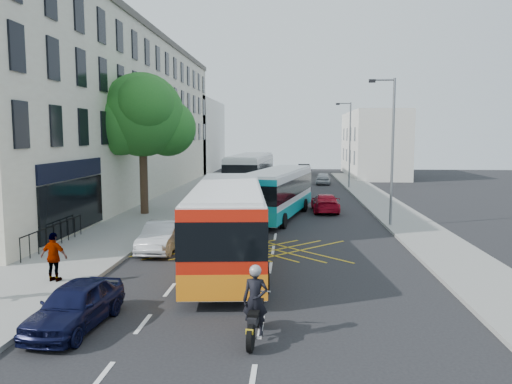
% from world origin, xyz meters
% --- Properties ---
extents(ground, '(120.00, 120.00, 0.00)m').
position_xyz_m(ground, '(0.00, 0.00, 0.00)').
color(ground, black).
rests_on(ground, ground).
extents(pavement_left, '(5.00, 70.00, 0.15)m').
position_xyz_m(pavement_left, '(-8.50, 15.00, 0.07)').
color(pavement_left, gray).
rests_on(pavement_left, ground).
extents(pavement_right, '(3.00, 70.00, 0.15)m').
position_xyz_m(pavement_right, '(7.50, 15.00, 0.07)').
color(pavement_right, gray).
rests_on(pavement_right, ground).
extents(terrace_main, '(8.30, 45.00, 13.50)m').
position_xyz_m(terrace_main, '(-14.00, 24.49, 6.76)').
color(terrace_main, beige).
rests_on(terrace_main, ground).
extents(terrace_far, '(8.00, 20.00, 10.00)m').
position_xyz_m(terrace_far, '(-14.00, 55.00, 5.00)').
color(terrace_far, silver).
rests_on(terrace_far, ground).
extents(building_right, '(6.00, 18.00, 8.00)m').
position_xyz_m(building_right, '(11.00, 48.00, 4.00)').
color(building_right, silver).
rests_on(building_right, ground).
extents(street_tree, '(6.30, 5.70, 8.80)m').
position_xyz_m(street_tree, '(-8.51, 14.97, 6.29)').
color(street_tree, '#382619').
rests_on(street_tree, pavement_left).
extents(lamp_near, '(1.45, 0.15, 8.00)m').
position_xyz_m(lamp_near, '(6.20, 12.00, 4.62)').
color(lamp_near, slate).
rests_on(lamp_near, pavement_right).
extents(lamp_far, '(1.45, 0.15, 8.00)m').
position_xyz_m(lamp_far, '(6.20, 32.00, 4.62)').
color(lamp_far, slate).
rests_on(lamp_far, pavement_right).
extents(railings, '(0.08, 5.60, 1.14)m').
position_xyz_m(railings, '(-9.70, 5.30, 0.72)').
color(railings, black).
rests_on(railings, pavement_left).
extents(bus_near, '(3.70, 11.54, 3.19)m').
position_xyz_m(bus_near, '(-1.70, 3.48, 1.68)').
color(bus_near, silver).
rests_on(bus_near, ground).
extents(bus_mid, '(4.55, 10.83, 2.97)m').
position_xyz_m(bus_mid, '(-0.07, 14.87, 1.56)').
color(bus_mid, silver).
rests_on(bus_mid, ground).
extents(bus_far, '(3.57, 12.24, 3.40)m').
position_xyz_m(bus_far, '(-2.79, 27.96, 1.79)').
color(bus_far, silver).
rests_on(bus_far, ground).
extents(motorbike, '(0.69, 2.16, 1.92)m').
position_xyz_m(motorbike, '(-0.09, -3.80, 0.90)').
color(motorbike, black).
rests_on(motorbike, ground).
extents(parked_car_blue, '(1.77, 3.74, 1.24)m').
position_xyz_m(parked_car_blue, '(-4.90, -3.38, 0.62)').
color(parked_car_blue, black).
rests_on(parked_car_blue, ground).
extents(parked_car_silver, '(1.38, 3.94, 1.30)m').
position_xyz_m(parked_car_silver, '(-4.90, 5.50, 0.65)').
color(parked_car_silver, '#B6B9BE').
rests_on(parked_car_silver, ground).
extents(red_hatchback, '(1.79, 4.24, 1.22)m').
position_xyz_m(red_hatchback, '(3.06, 17.38, 0.61)').
color(red_hatchback, '#A4071B').
rests_on(red_hatchback, ground).
extents(distant_car_grey, '(3.07, 5.55, 1.47)m').
position_xyz_m(distant_car_grey, '(-2.13, 39.98, 0.74)').
color(distant_car_grey, '#3F4147').
rests_on(distant_car_grey, ground).
extents(distant_car_silver, '(1.83, 3.81, 1.26)m').
position_xyz_m(distant_car_silver, '(4.15, 36.42, 0.63)').
color(distant_car_silver, '#B5B8BD').
rests_on(distant_car_silver, ground).
extents(distant_car_dark, '(1.80, 4.26, 1.37)m').
position_xyz_m(distant_car_dark, '(2.50, 49.58, 0.68)').
color(distant_car_dark, black).
rests_on(distant_car_dark, ground).
extents(pedestrian_far, '(1.03, 0.56, 1.67)m').
position_xyz_m(pedestrian_far, '(-7.22, 0.23, 0.99)').
color(pedestrian_far, gray).
rests_on(pedestrian_far, pavement_left).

